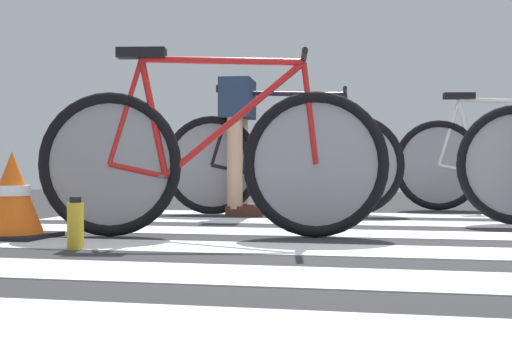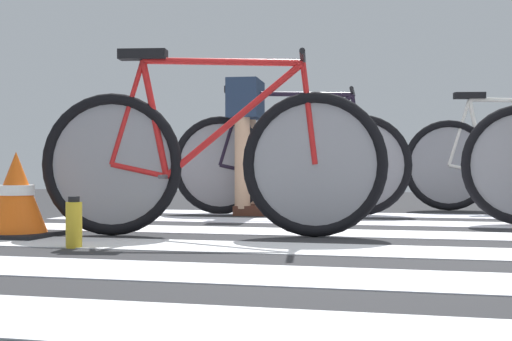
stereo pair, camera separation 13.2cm
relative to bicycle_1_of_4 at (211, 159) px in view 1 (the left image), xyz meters
name	(u,v)px [view 1 (the left image)]	position (x,y,z in m)	size (l,w,h in m)	color
ground	(428,248)	(1.04, -0.18, -0.40)	(18.00, 14.00, 0.02)	#28282B
crosswalk_markings	(426,243)	(1.03, -0.08, -0.38)	(5.44, 4.26, 0.00)	silver
bicycle_1_of_4	(211,159)	(0.00, 0.00, 0.00)	(1.72, 0.55, 0.93)	black
bicycle_3_of_4	(281,161)	(0.04, 1.71, 0.00)	(1.73, 0.52, 0.93)	black
cyclist_3_of_4	(238,127)	(-0.27, 1.68, 0.25)	(0.35, 0.43, 0.98)	tan
bicycle_4_of_4	(503,162)	(1.65, 2.64, 0.00)	(1.71, 0.56, 0.93)	black
water_bottle	(75,225)	(-0.41, -0.65, -0.28)	(0.07, 0.07, 0.22)	gold
traffic_cone	(12,198)	(-0.92, -0.28, -0.19)	(0.37, 0.37, 0.42)	black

